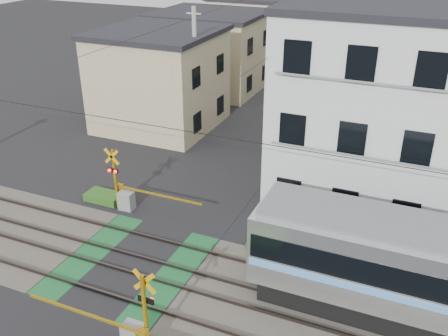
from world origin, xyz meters
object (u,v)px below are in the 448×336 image
at_px(apartment_block, 396,109).
at_px(pedestrian, 295,75).
at_px(crossing_signal_near, 135,332).
at_px(crossing_signal_far, 125,195).

relative_size(apartment_block, pedestrian, 5.79).
xyz_separation_m(crossing_signal_near, crossing_signal_far, (-5.17, 7.31, 0.00)).
bearing_deg(crossing_signal_far, apartment_block, 27.78).
bearing_deg(pedestrian, apartment_block, 104.88).
xyz_separation_m(crossing_signal_far, pedestrian, (1.75, 22.62, 0.17)).
bearing_deg(apartment_block, pedestrian, 119.09).
distance_m(crossing_signal_near, apartment_block, 14.95).
distance_m(crossing_signal_far, pedestrian, 22.69).
relative_size(crossing_signal_far, apartment_block, 0.46).
distance_m(crossing_signal_near, crossing_signal_far, 8.95).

